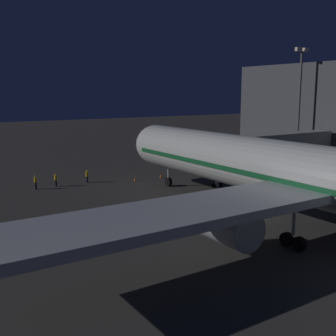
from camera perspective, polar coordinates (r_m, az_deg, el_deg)
ground_plane at (r=45.02m, az=11.86°, el=-6.35°), size 320.00×320.00×0.00m
airliner_at_gate at (r=38.56m, az=20.80°, el=-1.53°), size 55.52×63.30×18.99m
jet_bridge at (r=61.84m, az=12.57°, el=3.21°), size 24.91×3.40×6.92m
apron_floodlight_mast at (r=73.18m, az=17.39°, el=8.73°), size 2.90×0.50×19.76m
ground_crew_near_nose_gear at (r=58.28m, az=-17.52°, el=-1.79°), size 0.40×0.40×1.85m
ground_crew_by_belt_loader at (r=59.32m, az=-14.98°, el=-1.48°), size 0.40×0.40×1.81m
ground_crew_marshaller_fwd at (r=60.90m, az=-10.93°, el=-1.03°), size 0.40×0.40×1.79m
traffic_cone_nose_port at (r=63.32m, az=-0.98°, el=-1.07°), size 0.36×0.36×0.55m
traffic_cone_nose_starboard at (r=61.15m, az=-4.48°, el=-1.51°), size 0.36×0.36×0.55m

